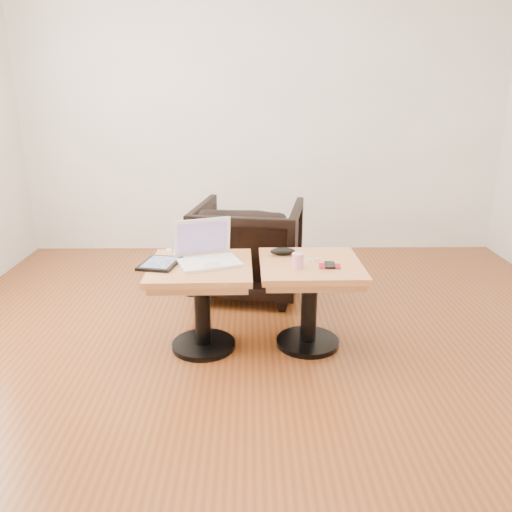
{
  "coord_description": "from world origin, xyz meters",
  "views": [
    {
      "loc": [
        -0.13,
        -2.52,
        1.49
      ],
      "look_at": [
        -0.1,
        0.21,
        0.59
      ],
      "focal_mm": 35.0,
      "sensor_mm": 36.0,
      "label": 1
    }
  ],
  "objects_px": {
    "laptop": "(207,254)",
    "armchair": "(249,248)",
    "side_table_right": "(310,284)",
    "side_table_left": "(202,286)",
    "striped_cup": "(298,261)"
  },
  "relations": [
    {
      "from": "laptop",
      "to": "armchair",
      "type": "xyz_separation_m",
      "value": [
        0.24,
        0.84,
        -0.23
      ]
    },
    {
      "from": "side_table_right",
      "to": "laptop",
      "type": "xyz_separation_m",
      "value": [
        -0.61,
        0.01,
        0.18
      ]
    },
    {
      "from": "side_table_left",
      "to": "laptop",
      "type": "distance_m",
      "value": 0.19
    },
    {
      "from": "side_table_right",
      "to": "armchair",
      "type": "height_order",
      "value": "armchair"
    },
    {
      "from": "side_table_right",
      "to": "laptop",
      "type": "distance_m",
      "value": 0.63
    },
    {
      "from": "laptop",
      "to": "side_table_left",
      "type": "bearing_deg",
      "value": -150.11
    },
    {
      "from": "striped_cup",
      "to": "armchair",
      "type": "height_order",
      "value": "armchair"
    },
    {
      "from": "side_table_right",
      "to": "striped_cup",
      "type": "xyz_separation_m",
      "value": [
        -0.09,
        -0.09,
        0.18
      ]
    },
    {
      "from": "side_table_left",
      "to": "laptop",
      "type": "relative_size",
      "value": 1.45
    },
    {
      "from": "striped_cup",
      "to": "armchair",
      "type": "xyz_separation_m",
      "value": [
        -0.28,
        0.95,
        -0.22
      ]
    },
    {
      "from": "armchair",
      "to": "striped_cup",
      "type": "bearing_deg",
      "value": 116.3
    },
    {
      "from": "striped_cup",
      "to": "armchair",
      "type": "distance_m",
      "value": 1.01
    },
    {
      "from": "striped_cup",
      "to": "armchair",
      "type": "relative_size",
      "value": 0.11
    },
    {
      "from": "side_table_right",
      "to": "striped_cup",
      "type": "distance_m",
      "value": 0.22
    },
    {
      "from": "side_table_left",
      "to": "armchair",
      "type": "height_order",
      "value": "armchair"
    }
  ]
}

